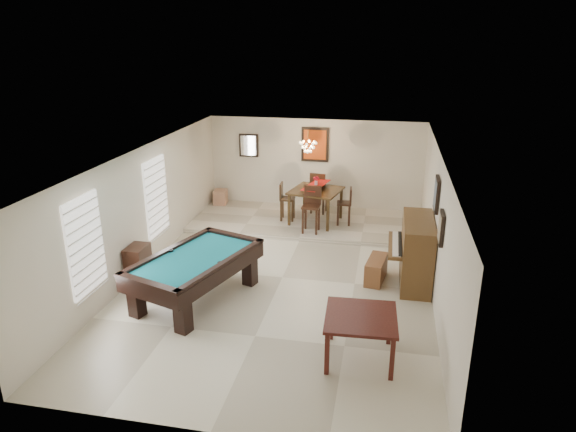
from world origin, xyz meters
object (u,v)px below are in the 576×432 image
(pool_table, at_px, (196,278))
(apothecary_chest, at_px, (138,265))
(dining_chair_south, at_px, (311,210))
(dining_chair_north, at_px, (319,192))
(flower_vase, at_px, (316,181))
(dining_chair_west, at_px, (288,202))
(dining_chair_east, at_px, (344,206))
(square_table, at_px, (360,337))
(dining_table, at_px, (316,204))
(chandelier, at_px, (308,143))
(upright_piano, at_px, (409,251))
(corner_bench, at_px, (221,197))
(piano_bench, at_px, (376,269))

(pool_table, bearing_deg, apothecary_chest, -176.42)
(dining_chair_south, xyz_separation_m, dining_chair_north, (-0.01, 1.53, 0.00))
(flower_vase, relative_size, dining_chair_west, 0.24)
(dining_chair_north, xyz_separation_m, dining_chair_east, (0.76, -0.79, -0.09))
(square_table, relative_size, dining_table, 0.90)
(chandelier, bearing_deg, upright_piano, -48.81)
(dining_chair_west, xyz_separation_m, dining_chair_east, (1.49, -0.04, -0.02))
(upright_piano, bearing_deg, dining_chair_south, 137.85)
(flower_vase, bearing_deg, corner_bench, 161.56)
(dining_table, height_order, dining_chair_east, dining_table)
(square_table, bearing_deg, dining_chair_east, 97.86)
(dining_table, height_order, flower_vase, flower_vase)
(dining_chair_south, bearing_deg, pool_table, -112.02)
(square_table, bearing_deg, chandelier, 107.02)
(dining_table, relative_size, dining_chair_north, 1.05)
(dining_chair_north, bearing_deg, dining_chair_south, 98.04)
(flower_vase, distance_m, corner_bench, 3.22)
(square_table, height_order, dining_chair_east, dining_chair_east)
(pool_table, xyz_separation_m, dining_chair_south, (1.64, 3.60, 0.26))
(dining_chair_south, relative_size, dining_chair_west, 1.14)
(flower_vase, bearing_deg, dining_chair_north, 91.39)
(square_table, relative_size, dining_chair_west, 1.08)
(dining_chair_north, bearing_deg, dining_chair_east, 141.27)
(pool_table, height_order, piano_bench, pool_table)
(pool_table, relative_size, apothecary_chest, 3.14)
(apothecary_chest, bearing_deg, dining_chair_south, 47.12)
(dining_chair_west, bearing_deg, corner_bench, 63.01)
(corner_bench, bearing_deg, upright_piano, -36.15)
(dining_chair_west, xyz_separation_m, corner_bench, (-2.18, 0.96, -0.30))
(flower_vase, distance_m, chandelier, 0.99)
(flower_vase, height_order, corner_bench, flower_vase)
(dining_chair_north, distance_m, corner_bench, 2.94)
(piano_bench, relative_size, chandelier, 1.42)
(upright_piano, distance_m, dining_chair_east, 3.22)
(dining_chair_west, bearing_deg, piano_bench, -143.35)
(piano_bench, distance_m, dining_chair_east, 3.04)
(upright_piano, height_order, dining_table, upright_piano)
(pool_table, distance_m, dining_chair_east, 4.95)
(chandelier, bearing_deg, flower_vase, -12.12)
(piano_bench, xyz_separation_m, flower_vase, (-1.68, 2.89, 1.00))
(flower_vase, bearing_deg, apothecary_chest, -127.03)
(pool_table, distance_m, dining_chair_north, 5.38)
(square_table, bearing_deg, pool_table, 157.43)
(dining_chair_west, bearing_deg, chandelier, -89.55)
(apothecary_chest, xyz_separation_m, dining_chair_north, (2.99, 4.76, 0.28))
(upright_piano, bearing_deg, dining_chair_east, 118.93)
(dining_chair_west, relative_size, dining_chair_east, 1.03)
(square_table, distance_m, dining_chair_west, 6.13)
(square_table, relative_size, corner_bench, 2.43)
(corner_bench, bearing_deg, square_table, -56.22)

